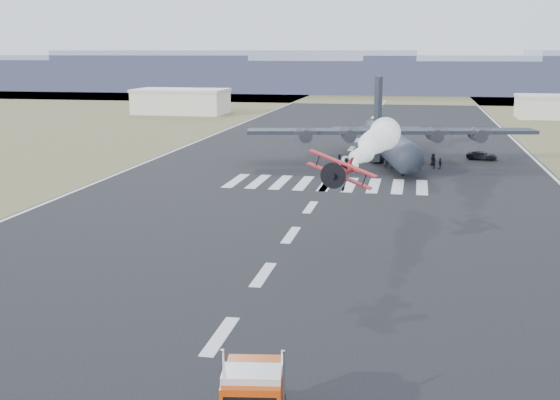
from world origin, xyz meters
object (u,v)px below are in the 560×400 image
(crew_d, at_px, (440,163))
(crew_f, at_px, (346,164))
(crew_b, at_px, (339,161))
(aerobatic_biplane, at_px, (341,171))
(crew_e, at_px, (433,159))
(support_vehicle, at_px, (482,155))
(crew_g, at_px, (393,163))
(hangar_right, at_px, (559,107))
(transport_aircraft, at_px, (388,140))
(crew_a, at_px, (385,164))
(crew_c, at_px, (390,166))
(crew_h, at_px, (433,163))
(hangar_left, at_px, (181,101))

(crew_d, xyz_separation_m, crew_f, (-13.21, -4.20, 0.13))
(crew_f, bearing_deg, crew_b, -28.72)
(aerobatic_biplane, distance_m, crew_e, 50.91)
(support_vehicle, xyz_separation_m, crew_g, (-13.34, -11.57, 0.20))
(hangar_right, relative_size, support_vehicle, 4.36)
(crew_d, distance_m, crew_g, 6.80)
(transport_aircraft, distance_m, crew_a, 8.13)
(transport_aircraft, height_order, crew_c, transport_aircraft)
(aerobatic_biplane, distance_m, crew_a, 45.86)
(crew_g, bearing_deg, aerobatic_biplane, -98.62)
(crew_f, xyz_separation_m, crew_h, (12.25, 4.19, -0.06))
(crew_f, relative_size, crew_g, 1.07)
(crew_b, distance_m, crew_h, 13.62)
(transport_aircraft, height_order, crew_f, transport_aircraft)
(aerobatic_biplane, distance_m, transport_aircraft, 53.31)
(hangar_right, height_order, crew_h, hangar_right)
(crew_g, bearing_deg, crew_h, 8.75)
(transport_aircraft, distance_m, crew_h, 9.27)
(crew_d, bearing_deg, crew_h, -108.76)
(crew_a, relative_size, crew_e, 0.85)
(crew_f, distance_m, crew_g, 7.12)
(hangar_right, height_order, crew_c, hangar_right)
(support_vehicle, xyz_separation_m, crew_b, (-21.22, -11.40, 0.27))
(crew_a, bearing_deg, crew_e, 51.28)
(crew_d, height_order, crew_e, crew_e)
(hangar_right, distance_m, aerobatic_biplane, 138.42)
(crew_b, relative_size, crew_h, 1.09)
(hangar_right, height_order, crew_b, hangar_right)
(hangar_left, relative_size, crew_c, 14.91)
(crew_d, bearing_deg, aerobatic_biplane, -30.76)
(hangar_left, xyz_separation_m, crew_a, (58.78, -81.82, -2.62))
(hangar_right, distance_m, crew_h, 90.94)
(crew_c, distance_m, crew_h, 7.42)
(support_vehicle, height_order, crew_f, crew_f)
(crew_a, distance_m, crew_g, 1.24)
(crew_a, distance_m, crew_c, 2.53)
(hangar_left, distance_m, transport_aircraft, 94.61)
(crew_c, height_order, crew_e, crew_e)
(aerobatic_biplane, relative_size, support_vehicle, 1.19)
(support_vehicle, bearing_deg, crew_a, 141.84)
(support_vehicle, relative_size, crew_f, 2.57)
(aerobatic_biplane, height_order, crew_f, aerobatic_biplane)
(hangar_right, xyz_separation_m, crew_e, (-32.36, -82.39, -2.08))
(crew_a, bearing_deg, support_vehicle, 58.08)
(aerobatic_biplane, xyz_separation_m, crew_g, (2.73, 45.84, -6.35))
(hangar_left, distance_m, crew_c, 103.19)
(crew_c, xyz_separation_m, crew_g, (0.38, 2.86, 0.03))
(aerobatic_biplane, distance_m, crew_c, 43.51)
(crew_g, xyz_separation_m, crew_h, (5.69, 1.41, -0.00))
(hangar_left, xyz_separation_m, crew_d, (66.58, -79.94, -2.63))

